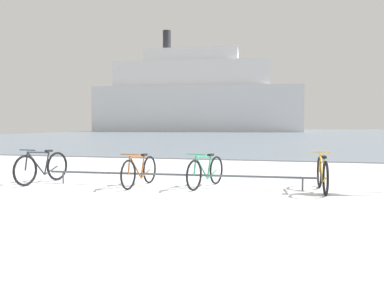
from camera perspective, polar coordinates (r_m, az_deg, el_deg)
ground at (r=59.89m, az=12.71°, el=1.32°), size 80.00×132.00×0.08m
bike_rack at (r=9.19m, az=-2.30°, el=-4.39°), size 6.19×0.36×0.31m
bicycle_0 at (r=10.41m, az=-20.44°, el=-3.13°), size 0.46×1.77×0.84m
bicycle_1 at (r=9.32m, az=-7.44°, el=-3.81°), size 0.46×1.71×0.78m
bicycle_2 at (r=9.11m, az=1.95°, el=-3.92°), size 0.59×1.72×0.79m
bicycle_3 at (r=8.97m, az=17.94°, el=-4.07°), size 0.46×1.73×0.82m
ferry_ship at (r=80.56m, az=0.48°, el=6.57°), size 41.06×13.34×20.09m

